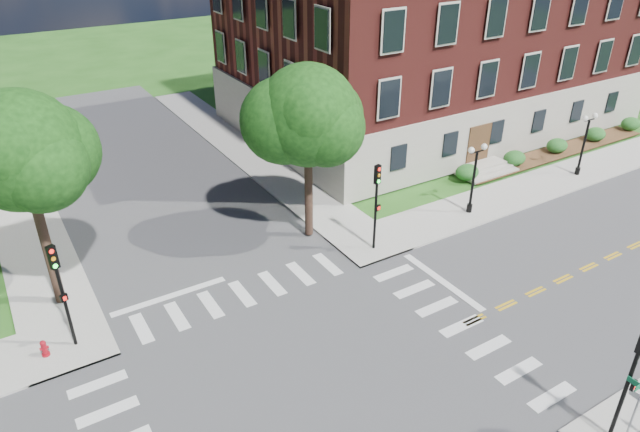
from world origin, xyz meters
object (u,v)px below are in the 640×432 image
traffic_signal_se (633,369)px  traffic_signal_nw (60,284)px  twin_lamp_east (585,141)px  street_sign_pole (639,401)px  fire_hydrant (44,349)px  twin_lamp_west (474,175)px  traffic_signal_ne (376,197)px

traffic_signal_se → traffic_signal_nw: bearing=135.4°
twin_lamp_east → street_sign_pole: size_ratio=1.36×
twin_lamp_east → fire_hydrant: bearing=-179.9°
traffic_signal_nw → twin_lamp_west: 22.39m
twin_lamp_east → fire_hydrant: size_ratio=5.64×
traffic_signal_se → traffic_signal_nw: size_ratio=1.00×
twin_lamp_west → fire_hydrant: twin_lamp_west is taller
twin_lamp_east → street_sign_pole: (-17.83, -15.10, -0.21)m
traffic_signal_ne → fire_hydrant: 16.51m
traffic_signal_nw → twin_lamp_west: traffic_signal_nw is taller
traffic_signal_nw → twin_lamp_east: traffic_signal_nw is taller
traffic_signal_se → street_sign_pole: 1.03m
traffic_signal_ne → fire_hydrant: bearing=178.8°
traffic_signal_ne → twin_lamp_west: traffic_signal_ne is taller
traffic_signal_nw → fire_hydrant: (-1.17, -0.07, -2.72)m
traffic_signal_nw → street_sign_pole: (14.66, -15.10, -0.88)m
traffic_signal_ne → traffic_signal_se: bearing=-91.2°
traffic_signal_se → twin_lamp_west: traffic_signal_se is taller
traffic_signal_se → twin_lamp_east: size_ratio=1.13×
traffic_signal_ne → fire_hydrant: traffic_signal_ne is taller
traffic_signal_nw → street_sign_pole: traffic_signal_nw is taller
twin_lamp_west → street_sign_pole: twin_lamp_west is taller
twin_lamp_east → street_sign_pole: twin_lamp_east is taller
fire_hydrant → twin_lamp_east: bearing=0.1°
traffic_signal_ne → fire_hydrant: (-16.28, 0.33, -2.72)m
traffic_signal_ne → twin_lamp_east: bearing=1.3°
traffic_signal_ne → street_sign_pole: bearing=-91.8°
traffic_signal_se → traffic_signal_ne: size_ratio=1.00×
twin_lamp_west → twin_lamp_east: bearing=0.5°
traffic_signal_se → traffic_signal_ne: same height
traffic_signal_se → twin_lamp_east: 22.93m
traffic_signal_se → twin_lamp_east: (17.69, 14.58, -0.66)m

